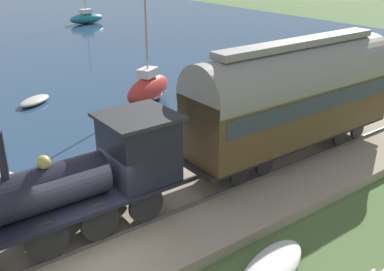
{
  "coord_description": "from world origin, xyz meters",
  "views": [
    {
      "loc": [
        -9.74,
        3.83,
        7.84
      ],
      "look_at": [
        2.92,
        -5.66,
        1.16
      ],
      "focal_mm": 42.0,
      "sensor_mm": 36.0,
      "label": 1
    }
  ],
  "objects_px": {
    "sailboat_teal": "(86,18)",
    "rowboat_near_shore": "(250,112)",
    "rowboat_mid_harbor": "(35,101)",
    "passenger_coach": "(295,93)",
    "beached_dinghy": "(271,268)",
    "steam_locomotive": "(99,170)",
    "sailboat_red": "(148,88)"
  },
  "relations": [
    {
      "from": "sailboat_teal",
      "to": "steam_locomotive",
      "type": "bearing_deg",
      "value": 152.33
    },
    {
      "from": "sailboat_red",
      "to": "beached_dinghy",
      "type": "xyz_separation_m",
      "value": [
        -13.81,
        4.86,
        -0.57
      ]
    },
    {
      "from": "rowboat_mid_harbor",
      "to": "passenger_coach",
      "type": "bearing_deg",
      "value": 169.38
    },
    {
      "from": "sailboat_red",
      "to": "sailboat_teal",
      "type": "height_order",
      "value": "sailboat_red"
    },
    {
      "from": "sailboat_red",
      "to": "rowboat_near_shore",
      "type": "height_order",
      "value": "sailboat_red"
    },
    {
      "from": "sailboat_teal",
      "to": "rowboat_mid_harbor",
      "type": "height_order",
      "value": "sailboat_teal"
    },
    {
      "from": "sailboat_red",
      "to": "beached_dinghy",
      "type": "relative_size",
      "value": 2.04
    },
    {
      "from": "steam_locomotive",
      "to": "sailboat_red",
      "type": "bearing_deg",
      "value": -37.8
    },
    {
      "from": "steam_locomotive",
      "to": "rowboat_mid_harbor",
      "type": "distance_m",
      "value": 13.49
    },
    {
      "from": "rowboat_mid_harbor",
      "to": "sailboat_red",
      "type": "bearing_deg",
      "value": -157.37
    },
    {
      "from": "passenger_coach",
      "to": "rowboat_near_shore",
      "type": "bearing_deg",
      "value": -27.85
    },
    {
      "from": "rowboat_near_shore",
      "to": "rowboat_mid_harbor",
      "type": "bearing_deg",
      "value": 19.18
    },
    {
      "from": "rowboat_mid_harbor",
      "to": "beached_dinghy",
      "type": "xyz_separation_m",
      "value": [
        -17.25,
        -0.22,
        0.04
      ]
    },
    {
      "from": "sailboat_red",
      "to": "rowboat_mid_harbor",
      "type": "distance_m",
      "value": 6.16
    },
    {
      "from": "passenger_coach",
      "to": "rowboat_near_shore",
      "type": "height_order",
      "value": "passenger_coach"
    },
    {
      "from": "beached_dinghy",
      "to": "rowboat_mid_harbor",
      "type": "bearing_deg",
      "value": 0.72
    },
    {
      "from": "sailboat_red",
      "to": "sailboat_teal",
      "type": "distance_m",
      "value": 28.45
    },
    {
      "from": "sailboat_teal",
      "to": "beached_dinghy",
      "type": "distance_m",
      "value": 43.09
    },
    {
      "from": "rowboat_near_shore",
      "to": "beached_dinghy",
      "type": "distance_m",
      "value": 11.84
    },
    {
      "from": "sailboat_teal",
      "to": "rowboat_mid_harbor",
      "type": "relative_size",
      "value": 2.48
    },
    {
      "from": "passenger_coach",
      "to": "beached_dinghy",
      "type": "distance_m",
      "value": 7.19
    },
    {
      "from": "beached_dinghy",
      "to": "sailboat_teal",
      "type": "bearing_deg",
      "value": -18.46
    },
    {
      "from": "steam_locomotive",
      "to": "sailboat_red",
      "type": "distance_m",
      "value": 12.33
    },
    {
      "from": "sailboat_red",
      "to": "sailboat_teal",
      "type": "bearing_deg",
      "value": -45.15
    },
    {
      "from": "sailboat_teal",
      "to": "rowboat_mid_harbor",
      "type": "bearing_deg",
      "value": 145.83
    },
    {
      "from": "steam_locomotive",
      "to": "beached_dinghy",
      "type": "bearing_deg",
      "value": -147.37
    },
    {
      "from": "rowboat_near_shore",
      "to": "steam_locomotive",
      "type": "bearing_deg",
      "value": 89.97
    },
    {
      "from": "sailboat_teal",
      "to": "rowboat_near_shore",
      "type": "height_order",
      "value": "sailboat_teal"
    },
    {
      "from": "passenger_coach",
      "to": "rowboat_mid_harbor",
      "type": "distance_m",
      "value": 14.47
    },
    {
      "from": "sailboat_red",
      "to": "rowboat_mid_harbor",
      "type": "xyz_separation_m",
      "value": [
        3.44,
        5.08,
        -0.61
      ]
    },
    {
      "from": "passenger_coach",
      "to": "rowboat_mid_harbor",
      "type": "bearing_deg",
      "value": 22.65
    },
    {
      "from": "rowboat_mid_harbor",
      "to": "rowboat_near_shore",
      "type": "height_order",
      "value": "rowboat_near_shore"
    }
  ]
}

